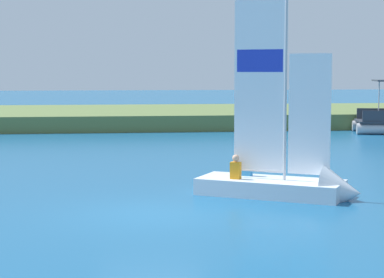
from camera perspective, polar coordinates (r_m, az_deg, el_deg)
The scene contains 3 objects.
ground_plane at distance 17.36m, azimuth -3.25°, elevation -6.10°, with size 200.00×200.00×0.00m, color #195684.
shore_bank at distance 45.74m, azimuth -5.38°, elevation 1.81°, with size 80.00×12.88×0.92m, color #5B703D.
sailboat at distance 19.71m, azimuth 8.43°, elevation -3.39°, with size 4.67×3.56×6.69m.
Camera 1 is at (-0.99, -16.97, 3.55)m, focal length 65.91 mm.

